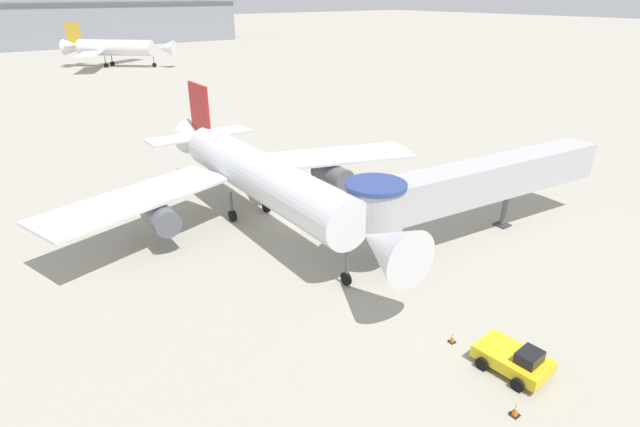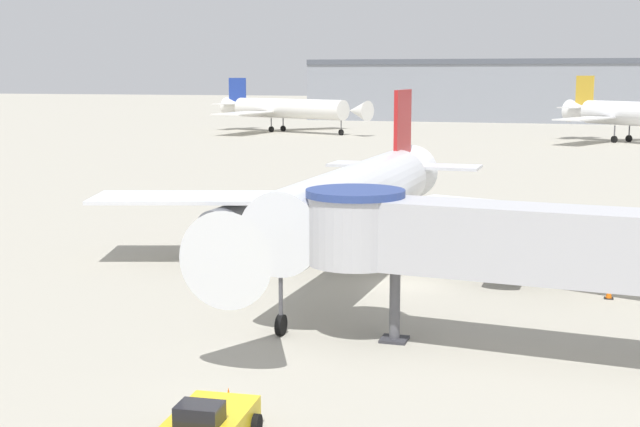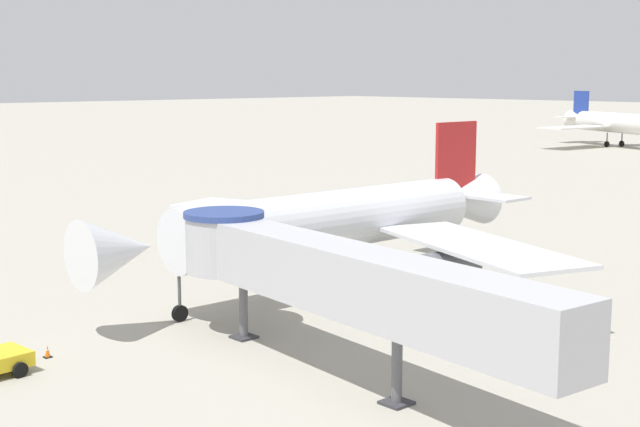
% 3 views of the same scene
% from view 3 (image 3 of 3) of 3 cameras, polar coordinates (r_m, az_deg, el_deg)
% --- Properties ---
extents(ground_plane, '(800.00, 800.00, 0.00)m').
position_cam_3_polar(ground_plane, '(52.89, 2.52, -5.43)').
color(ground_plane, '#A8A393').
extents(main_airplane, '(33.55, 31.19, 9.90)m').
position_cam_3_polar(main_airplane, '(54.47, 1.15, -0.51)').
color(main_airplane, silver).
rests_on(main_airplane, ground_plane).
extents(jet_bridge, '(23.98, 5.56, 6.21)m').
position_cam_3_polar(jet_bridge, '(38.67, 0.32, -3.83)').
color(jet_bridge, '#B7B7BC').
rests_on(jet_bridge, ground_plane).
extents(traffic_cone_near_nose, '(0.35, 0.35, 0.59)m').
position_cam_3_polar(traffic_cone_near_nose, '(43.80, -17.04, -8.45)').
color(traffic_cone_near_nose, black).
rests_on(traffic_cone_near_nose, ground_plane).
extents(traffic_cone_starboard_wing, '(0.45, 0.45, 0.74)m').
position_cam_3_polar(traffic_cone_starboard_wing, '(46.24, 11.68, -7.23)').
color(traffic_cone_starboard_wing, black).
rests_on(traffic_cone_starboard_wing, ground_plane).
extents(background_jet_blue_tail, '(34.62, 31.75, 10.23)m').
position_cam_3_polar(background_jet_blue_tail, '(173.34, 18.87, 5.48)').
color(background_jet_blue_tail, white).
rests_on(background_jet_blue_tail, ground_plane).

